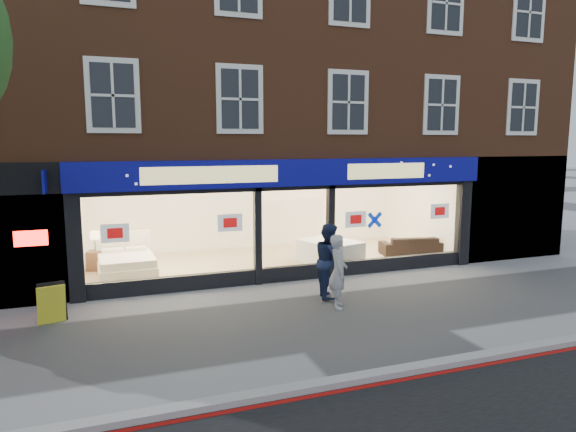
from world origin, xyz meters
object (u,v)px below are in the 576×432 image
mattress_stack (330,251)px  sofa (411,245)px  a_board (52,303)px  display_bed (126,263)px  pedestrian_blue (330,260)px  pedestrian_grey (338,271)px

mattress_stack → sofa: bearing=2.9°
sofa → a_board: (-10.54, -2.75, 0.03)m
display_bed → pedestrian_blue: size_ratio=1.07×
pedestrian_grey → mattress_stack: bearing=-1.2°
mattress_stack → pedestrian_grey: 4.02m
mattress_stack → pedestrian_grey: (-1.50, -3.71, 0.41)m
mattress_stack → a_board: size_ratio=2.38×
pedestrian_grey → a_board: bearing=100.3°
display_bed → pedestrian_grey: bearing=-47.4°
mattress_stack → pedestrian_blue: size_ratio=1.11×
mattress_stack → pedestrian_grey: bearing=-112.0°
mattress_stack → sofa: mattress_stack is taller
sofa → pedestrian_grey: pedestrian_grey is taller
pedestrian_blue → mattress_stack: bearing=-10.7°
pedestrian_blue → sofa: bearing=-40.7°
sofa → pedestrian_blue: size_ratio=1.11×
mattress_stack → a_board: bearing=-161.0°
pedestrian_blue → a_board: bearing=101.3°
a_board → display_bed: bearing=51.7°
sofa → a_board: a_board is taller
display_bed → sofa: size_ratio=0.96×
a_board → pedestrian_blue: 6.21m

